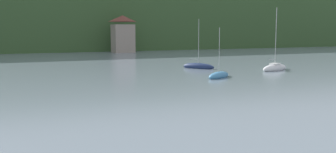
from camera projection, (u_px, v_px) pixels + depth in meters
wooded_hillside at (39, 26)px, 122.99m from camera, size 352.00×56.40×30.32m
shore_building_westcentral at (123, 35)px, 96.47m from camera, size 5.46×4.92×9.55m
sailboat_far_1 at (275, 68)px, 52.55m from camera, size 6.09×3.68×9.05m
sailboat_far_3 at (198, 67)px, 55.27m from camera, size 3.91×5.21×7.54m
sailboat_far_7 at (219, 76)px, 44.25m from camera, size 4.58×3.70×6.16m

